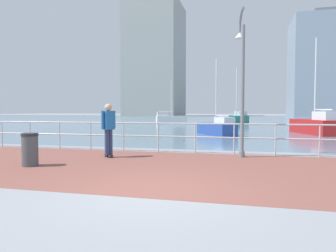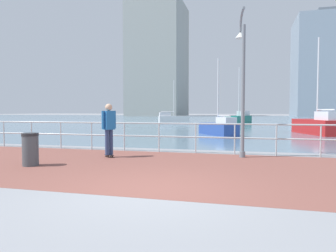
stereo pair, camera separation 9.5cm
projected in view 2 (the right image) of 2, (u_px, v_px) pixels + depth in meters
name	position (u px, v px, depth m)	size (l,w,h in m)	color
ground	(234.00, 121.00, 44.74)	(220.00, 220.00, 0.00)	gray
brick_paving	(178.00, 168.00, 8.44)	(28.00, 6.03, 0.01)	brown
harbor_water	(237.00, 119.00, 54.88)	(180.00, 88.00, 0.00)	slate
waterfront_railing	(196.00, 132.00, 11.31)	(25.25, 0.06, 1.11)	#B2BCC1
lamppost	(242.00, 75.00, 10.39)	(0.40, 0.81, 4.97)	slate
skateboarder	(109.00, 125.00, 10.30)	(0.40, 0.52, 1.79)	black
trash_bin	(30.00, 149.00, 8.74)	(0.46, 0.46, 0.93)	#474C51
sailboat_ivory	(173.00, 118.00, 41.53)	(4.17, 2.78, 5.64)	white
sailboat_blue	(219.00, 128.00, 19.69)	(2.82, 3.48, 4.87)	#284799
sailboat_teal	(318.00, 125.00, 20.44)	(2.66, 4.75, 6.38)	#B21E1E
sailboat_red	(239.00, 119.00, 35.24)	(2.88, 4.78, 6.43)	#197266
tower_concrete	(329.00, 67.00, 82.49)	(17.59, 15.87, 28.11)	#8493A3
tower_steel	(158.00, 60.00, 91.05)	(14.90, 17.70, 34.75)	#939993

